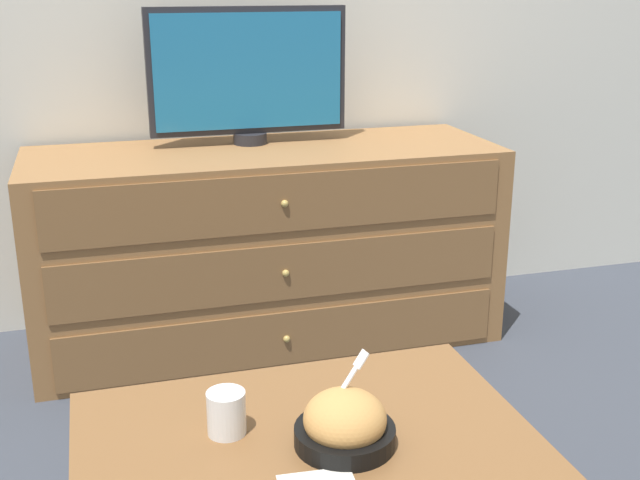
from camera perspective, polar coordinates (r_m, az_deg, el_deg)
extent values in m
plane|color=#383D47|center=(3.34, -2.61, -4.35)|extent=(12.00, 12.00, 0.00)
cube|color=olive|center=(2.91, -3.83, -0.42)|extent=(1.64, 0.57, 0.71)
cube|color=brown|center=(2.73, -2.42, -6.99)|extent=(1.51, 0.01, 0.19)
sphere|color=tan|center=(2.73, -2.39, -7.04)|extent=(0.02, 0.02, 0.02)
cube|color=brown|center=(2.64, -2.48, -2.33)|extent=(1.51, 0.01, 0.19)
sphere|color=tan|center=(2.64, -2.45, -2.37)|extent=(0.02, 0.02, 0.02)
cube|color=brown|center=(2.57, -2.56, 2.63)|extent=(1.51, 0.01, 0.19)
sphere|color=tan|center=(2.56, -2.52, 2.60)|extent=(0.02, 0.02, 0.02)
cylinder|color=#232328|center=(2.91, -4.99, 7.22)|extent=(0.12, 0.12, 0.04)
cube|color=#232328|center=(2.88, -5.16, 11.90)|extent=(0.70, 0.04, 0.44)
cube|color=#1E6B9E|center=(2.86, -5.07, 11.86)|extent=(0.66, 0.01, 0.40)
cube|color=brown|center=(1.61, -0.87, -14.32)|extent=(0.89, 0.63, 0.02)
cylinder|color=brown|center=(2.07, 8.31, -13.44)|extent=(0.04, 0.04, 0.41)
cylinder|color=black|center=(1.58, 1.77, -13.74)|extent=(0.20, 0.20, 0.04)
ellipsoid|color=tan|center=(1.56, 1.78, -12.60)|extent=(0.16, 0.16, 0.11)
cube|color=white|center=(1.56, 1.36, -10.95)|extent=(0.10, 0.03, 0.13)
cube|color=white|center=(1.55, 2.94, -8.47)|extent=(0.03, 0.03, 0.03)
cylinder|color=beige|center=(1.62, -6.65, -12.62)|extent=(0.07, 0.07, 0.06)
cylinder|color=white|center=(1.61, -6.68, -12.10)|extent=(0.08, 0.08, 0.09)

